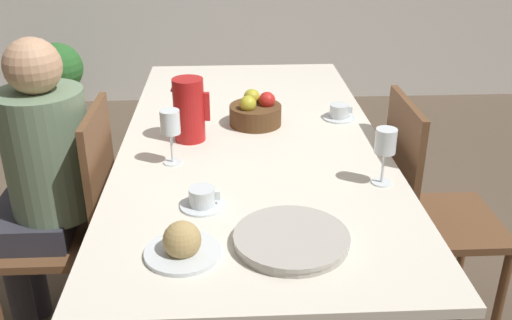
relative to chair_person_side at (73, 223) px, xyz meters
The scene contains 14 objects.
ground_plane 0.85m from the chair_person_side, 12.75° to the left, with size 20.00×20.00×0.00m, color brown.
dining_table 0.71m from the chair_person_side, 12.75° to the left, with size 0.97×2.00×0.76m.
chair_person_side is the anchor object (origin of this frame).
chair_opposite 1.34m from the chair_person_side, ahead, with size 0.42×0.42×0.94m.
person_seated 0.23m from the chair_person_side, 167.20° to the left, with size 0.39×0.41×1.18m.
red_pitcher 0.60m from the chair_person_side, 18.93° to the left, with size 0.14×0.11×0.24m.
wine_glass_water 0.56m from the chair_person_side, ahead, with size 0.07×0.07×0.19m.
wine_glass_juice 1.16m from the chair_person_side, 12.55° to the right, with size 0.07×0.07×0.19m.
teacup_near_person 0.68m from the chair_person_side, 35.59° to the right, with size 0.13×0.13×0.06m.
teacup_across 1.13m from the chair_person_side, 18.10° to the left, with size 0.13×0.13×0.06m.
serving_tray 0.98m from the chair_person_side, 37.54° to the right, with size 0.31×0.31×0.03m.
bread_plate 0.81m from the chair_person_side, 52.86° to the right, with size 0.20×0.20×0.10m.
fruit_bowl 0.81m from the chair_person_side, 23.11° to the left, with size 0.21×0.21×0.13m.
potted_plant 2.37m from the chair_person_side, 106.04° to the left, with size 0.36×0.36×0.62m.
Camera 1 is at (-0.09, -1.99, 1.61)m, focal length 40.00 mm.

